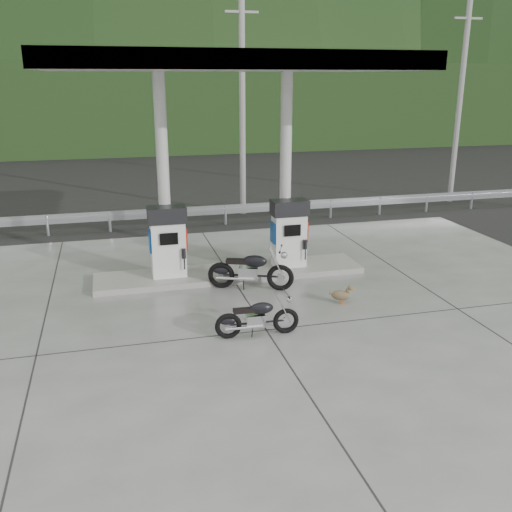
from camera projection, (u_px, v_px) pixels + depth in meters
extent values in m
plane|color=black|center=(254.00, 313.00, 12.73)|extent=(160.00, 160.00, 0.00)
cube|color=slate|center=(254.00, 312.00, 12.73)|extent=(18.00, 14.00, 0.02)
cube|color=gray|center=(231.00, 273.00, 15.01)|extent=(7.00, 1.40, 0.15)
cylinder|color=silver|center=(163.00, 176.00, 14.22)|extent=(0.30, 0.30, 5.00)
cylinder|color=silver|center=(286.00, 171.00, 14.99)|extent=(0.30, 0.30, 5.00)
cube|color=silver|center=(228.00, 62.00, 13.43)|extent=(8.50, 5.00, 0.40)
cube|color=black|center=(184.00, 205.00, 23.34)|extent=(60.00, 7.00, 0.01)
cylinder|color=gray|center=(242.00, 107.00, 20.78)|extent=(0.22, 0.22, 8.00)
cylinder|color=gray|center=(460.00, 104.00, 22.95)|extent=(0.22, 0.22, 8.00)
cube|color=black|center=(146.00, 108.00, 39.52)|extent=(80.00, 6.00, 6.00)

